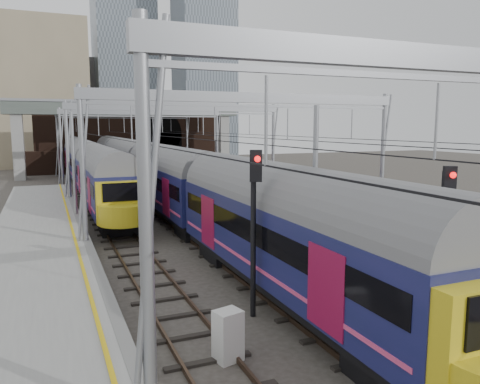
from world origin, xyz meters
name	(u,v)px	position (x,y,z in m)	size (l,w,h in m)	color
ground	(341,298)	(0.00, 0.00, 0.00)	(160.00, 160.00, 0.00)	#38332D
platform_left	(37,300)	(-10.18, 2.50, 0.55)	(4.32, 55.00, 1.12)	gray
tracks	(209,221)	(0.00, 15.00, 0.02)	(14.40, 80.00, 0.22)	#4C3828
overhead_line	(180,121)	(0.00, 21.49, 6.57)	(16.80, 80.00, 8.00)	gray
retaining_wall	(131,140)	(1.40, 51.93, 4.33)	(28.00, 2.75, 9.00)	#321E16
overbridge	(128,117)	(0.00, 46.00, 7.27)	(28.00, 3.00, 9.25)	gray
city_skyline	(118,62)	(2.73, 70.48, 17.09)	(37.50, 27.50, 60.00)	tan
train_main	(146,170)	(-2.00, 25.26, 2.53)	(2.88, 66.48, 4.92)	black
train_second	(80,158)	(-6.00, 43.95, 2.50)	(2.81, 65.03, 4.83)	black
signal_near_left	(254,215)	(-3.65, -0.30, 3.40)	(0.43, 0.49, 5.48)	black
signal_near_centre	(443,228)	(1.20, -3.33, 3.17)	(0.40, 0.47, 5.05)	black
relay_cabinet	(228,336)	(-5.46, -2.65, 0.69)	(0.69, 0.57, 1.38)	silver
equip_cover_a	(372,331)	(-0.82, -2.77, 0.05)	(0.82, 0.58, 0.10)	#1656AB
equip_cover_b	(234,240)	(-0.43, 9.38, 0.05)	(0.93, 0.65, 0.11)	#1656AB
equip_cover_c	(330,275)	(0.98, 2.27, 0.04)	(0.75, 0.53, 0.09)	#1656AB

